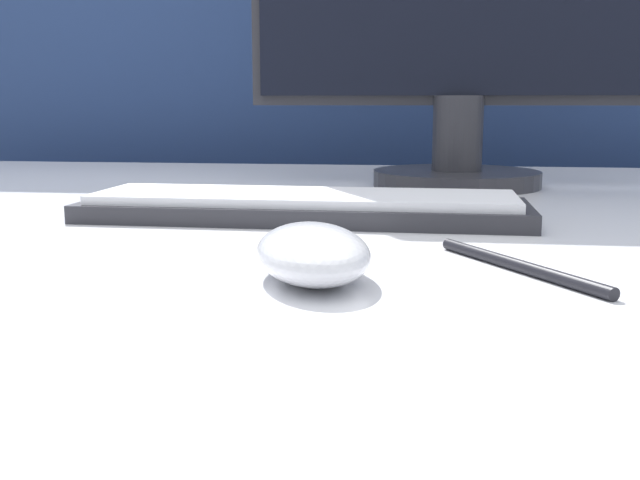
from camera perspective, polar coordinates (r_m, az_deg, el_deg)
The scene contains 4 objects.
partition_panel at distance 1.40m, azimuth 6.74°, elevation 5.89°, with size 5.00×0.03×1.50m.
computer_mouse_near at distance 0.44m, azimuth -0.56°, elevation -1.00°, with size 0.10×0.13×0.03m.
keyboard at distance 0.68m, azimuth -1.21°, elevation 2.58°, with size 0.41×0.13×0.02m.
pen at distance 0.49m, azimuth 14.88°, elevation -1.89°, with size 0.09×0.14×0.01m.
Camera 1 is at (0.02, -0.67, 0.86)m, focal length 42.00 mm.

